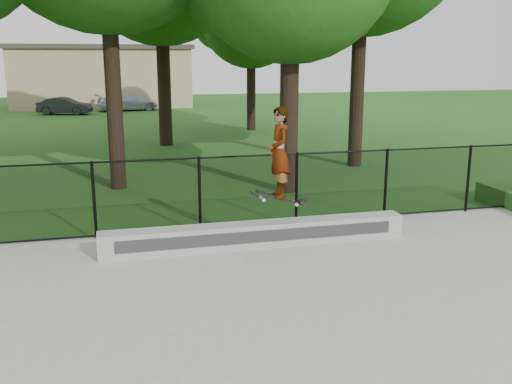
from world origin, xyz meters
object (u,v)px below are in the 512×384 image
skater_airborne (279,154)px  car_b (65,106)px  grind_ledge (257,234)px  car_c (128,102)px

skater_airborne → car_b: bearing=101.2°
grind_ledge → car_b: size_ratio=1.93×
car_b → skater_airborne: 28.40m
car_c → skater_airborne: bearing=173.0°
car_b → skater_airborne: bearing=-153.1°
car_c → skater_airborne: size_ratio=2.02×
car_b → car_c: size_ratio=0.80×
grind_ledge → skater_airborne: 1.56m
car_c → car_b: bearing=104.2°
car_b → car_c: bearing=-50.0°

